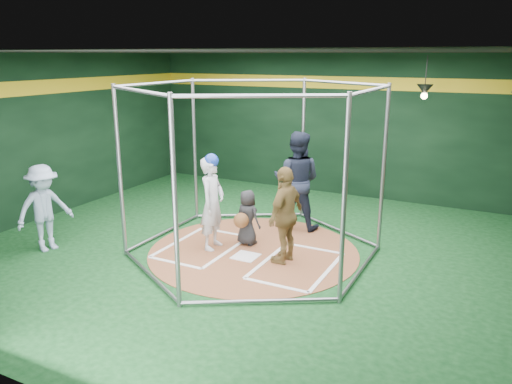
% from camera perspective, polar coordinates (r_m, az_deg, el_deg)
% --- Properties ---
extents(room_shell, '(10.10, 9.10, 3.53)m').
position_cam_1_polar(room_shell, '(8.64, -0.28, 4.04)').
color(room_shell, black).
rests_on(room_shell, ground).
extents(clay_disc, '(3.80, 3.80, 0.01)m').
position_cam_1_polar(clay_disc, '(9.14, -0.29, -6.78)').
color(clay_disc, brown).
rests_on(clay_disc, ground).
extents(home_plate, '(0.43, 0.43, 0.01)m').
position_cam_1_polar(home_plate, '(8.89, -1.18, -7.36)').
color(home_plate, white).
rests_on(home_plate, clay_disc).
extents(batter_box_left, '(1.17, 1.77, 0.01)m').
position_cam_1_polar(batter_box_left, '(9.38, -6.19, -6.19)').
color(batter_box_left, white).
rests_on(batter_box_left, clay_disc).
extents(batter_box_right, '(1.17, 1.77, 0.01)m').
position_cam_1_polar(batter_box_right, '(8.56, 4.66, -8.34)').
color(batter_box_right, white).
rests_on(batter_box_right, clay_disc).
extents(batting_cage, '(4.05, 4.67, 3.00)m').
position_cam_1_polar(batting_cage, '(8.68, -0.30, 2.39)').
color(batting_cage, gray).
rests_on(batting_cage, ground).
extents(pendant_lamp_near, '(0.34, 0.34, 0.90)m').
position_cam_1_polar(pendant_lamp_near, '(11.27, 18.72, 10.98)').
color(pendant_lamp_near, black).
rests_on(pendant_lamp_near, room_shell).
extents(batter_figure, '(0.46, 0.65, 1.77)m').
position_cam_1_polar(batter_figure, '(9.04, -5.02, -1.12)').
color(batter_figure, silver).
rests_on(batter_figure, clay_disc).
extents(visitor_leopard, '(0.51, 1.02, 1.67)m').
position_cam_1_polar(visitor_leopard, '(8.43, 3.41, -2.64)').
color(visitor_leopard, '#A18145').
rests_on(visitor_leopard, clay_disc).
extents(catcher_figure, '(0.56, 0.60, 1.04)m').
position_cam_1_polar(catcher_figure, '(9.27, -1.05, -2.96)').
color(catcher_figure, black).
rests_on(catcher_figure, clay_disc).
extents(umpire, '(1.08, 0.91, 2.00)m').
position_cam_1_polar(umpire, '(10.08, 4.68, 1.32)').
color(umpire, black).
rests_on(umpire, clay_disc).
extents(bystander_blue, '(0.84, 1.15, 1.59)m').
position_cam_1_polar(bystander_blue, '(9.74, -23.05, -1.71)').
color(bystander_blue, '#8DA1BB').
rests_on(bystander_blue, ground).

